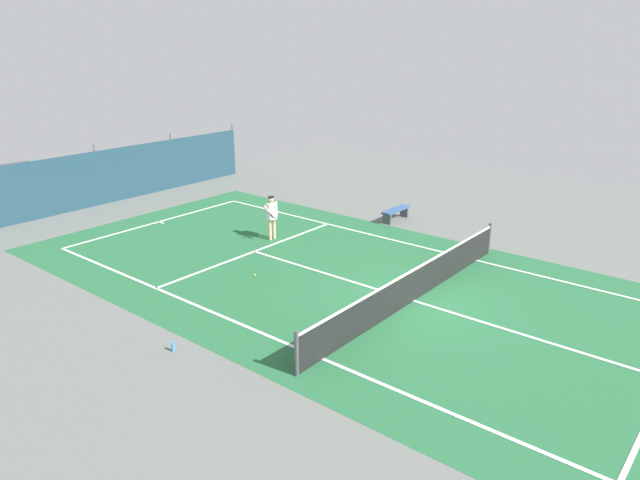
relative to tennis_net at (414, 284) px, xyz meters
name	(u,v)px	position (x,y,z in m)	size (l,w,h in m)	color
ground_plane	(413,301)	(0.00, 0.00, -0.51)	(36.00, 36.00, 0.00)	slate
court_surface	(413,301)	(0.00, 0.00, -0.51)	(11.02, 26.60, 0.01)	#236038
tennis_net	(414,284)	(0.00, 0.00, 0.00)	(10.12, 0.10, 1.10)	black
back_fence	(94,188)	(0.00, 16.58, 0.16)	(16.30, 0.98, 2.70)	#1E3D4C
tennis_player	(272,214)	(1.37, 6.84, 0.45)	(0.75, 0.73, 1.64)	#D8AD8C
tennis_ball_near_player	(255,275)	(-1.55, 4.81, -0.48)	(0.07, 0.07, 0.07)	#CCDB33
parked_car	(22,184)	(-2.02, 19.11, 0.33)	(2.23, 4.31, 1.68)	silver
courtside_bench	(396,211)	(6.31, 4.58, -0.14)	(1.60, 0.40, 0.49)	#335184
water_bottle	(173,347)	(-6.08, 2.99, -0.39)	(0.08, 0.08, 0.24)	#338CD8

